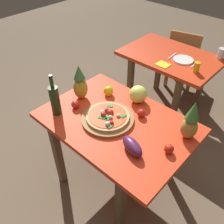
{
  "coord_description": "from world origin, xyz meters",
  "views": [
    {
      "loc": [
        0.93,
        -1.07,
        2.06
      ],
      "look_at": [
        -0.06,
        0.01,
        0.82
      ],
      "focal_mm": 38.92,
      "sensor_mm": 36.0,
      "label": 1
    }
  ],
  "objects_px": {
    "background_table": "(169,64)",
    "drinking_glass_juice": "(197,67)",
    "pineapple_left": "(191,122)",
    "dinner_plate": "(183,60)",
    "pizza_board": "(108,119)",
    "eggplant": "(132,146)",
    "tomato_beside_pepper": "(75,104)",
    "fork_utensil": "(172,56)",
    "display_table": "(117,130)",
    "knife_utensil": "(195,64)",
    "napkin_folded": "(163,64)",
    "pineapple_right": "(80,84)",
    "drinking_glass_water": "(221,53)",
    "wine_bottle": "(55,100)",
    "bell_pepper": "(108,91)",
    "dining_chair": "(184,56)",
    "pizza": "(108,116)",
    "tomato_at_corner": "(141,113)",
    "melon": "(138,94)",
    "tomato_near_board": "(169,149)"
  },
  "relations": [
    {
      "from": "background_table",
      "to": "tomato_at_corner",
      "type": "xyz_separation_m",
      "value": [
        0.39,
        -1.07,
        0.15
      ]
    },
    {
      "from": "melon",
      "to": "bell_pepper",
      "type": "xyz_separation_m",
      "value": [
        -0.25,
        -0.1,
        -0.03
      ]
    },
    {
      "from": "pizza_board",
      "to": "pineapple_left",
      "type": "height_order",
      "value": "pineapple_left"
    },
    {
      "from": "tomato_at_corner",
      "to": "fork_utensil",
      "type": "distance_m",
      "value": 1.11
    },
    {
      "from": "background_table",
      "to": "drinking_glass_juice",
      "type": "height_order",
      "value": "drinking_glass_juice"
    },
    {
      "from": "pineapple_right",
      "to": "drinking_glass_water",
      "type": "distance_m",
      "value": 1.64
    },
    {
      "from": "display_table",
      "to": "knife_utensil",
      "type": "distance_m",
      "value": 1.23
    },
    {
      "from": "background_table",
      "to": "dinner_plate",
      "type": "height_order",
      "value": "dinner_plate"
    },
    {
      "from": "background_table",
      "to": "dining_chair",
      "type": "relative_size",
      "value": 1.28
    },
    {
      "from": "pizza",
      "to": "dinner_plate",
      "type": "bearing_deg",
      "value": 92.58
    },
    {
      "from": "wine_bottle",
      "to": "bell_pepper",
      "type": "height_order",
      "value": "wine_bottle"
    },
    {
      "from": "display_table",
      "to": "pizza_board",
      "type": "relative_size",
      "value": 2.86
    },
    {
      "from": "pineapple_right",
      "to": "drinking_glass_water",
      "type": "relative_size",
      "value": 2.76
    },
    {
      "from": "tomato_near_board",
      "to": "knife_utensil",
      "type": "height_order",
      "value": "tomato_near_board"
    },
    {
      "from": "display_table",
      "to": "napkin_folded",
      "type": "xyz_separation_m",
      "value": [
        -0.22,
        0.99,
        0.1
      ]
    },
    {
      "from": "eggplant",
      "to": "drinking_glass_water",
      "type": "relative_size",
      "value": 1.74
    },
    {
      "from": "pizza_board",
      "to": "drinking_glass_juice",
      "type": "height_order",
      "value": "drinking_glass_juice"
    },
    {
      "from": "display_table",
      "to": "wine_bottle",
      "type": "bearing_deg",
      "value": -148.54
    },
    {
      "from": "pizza_board",
      "to": "drinking_glass_juice",
      "type": "relative_size",
      "value": 3.94
    },
    {
      "from": "bell_pepper",
      "to": "tomato_at_corner",
      "type": "xyz_separation_m",
      "value": [
        0.39,
        -0.04,
        -0.01
      ]
    },
    {
      "from": "dining_chair",
      "to": "pizza_board",
      "type": "bearing_deg",
      "value": 85.5
    },
    {
      "from": "drinking_glass_juice",
      "to": "knife_utensil",
      "type": "relative_size",
      "value": 0.59
    },
    {
      "from": "wine_bottle",
      "to": "drinking_glass_juice",
      "type": "relative_size",
      "value": 3.39
    },
    {
      "from": "pineapple_left",
      "to": "dinner_plate",
      "type": "relative_size",
      "value": 1.46
    },
    {
      "from": "dining_chair",
      "to": "pizza",
      "type": "bearing_deg",
      "value": 85.54
    },
    {
      "from": "tomato_beside_pepper",
      "to": "fork_utensil",
      "type": "bearing_deg",
      "value": 85.4
    },
    {
      "from": "knife_utensil",
      "to": "napkin_folded",
      "type": "relative_size",
      "value": 1.29
    },
    {
      "from": "melon",
      "to": "tomato_at_corner",
      "type": "xyz_separation_m",
      "value": [
        0.14,
        -0.14,
        -0.04
      ]
    },
    {
      "from": "dining_chair",
      "to": "knife_utensil",
      "type": "xyz_separation_m",
      "value": [
        0.43,
        -0.62,
        0.29
      ]
    },
    {
      "from": "eggplant",
      "to": "knife_utensil",
      "type": "height_order",
      "value": "eggplant"
    },
    {
      "from": "wine_bottle",
      "to": "knife_utensil",
      "type": "height_order",
      "value": "wine_bottle"
    },
    {
      "from": "melon",
      "to": "display_table",
      "type": "bearing_deg",
      "value": -83.75
    },
    {
      "from": "pizza_board",
      "to": "tomato_at_corner",
      "type": "relative_size",
      "value": 6.13
    },
    {
      "from": "background_table",
      "to": "tomato_at_corner",
      "type": "height_order",
      "value": "tomato_at_corner"
    },
    {
      "from": "dining_chair",
      "to": "tomato_at_corner",
      "type": "bearing_deg",
      "value": 92.17
    },
    {
      "from": "pineapple_left",
      "to": "pizza",
      "type": "bearing_deg",
      "value": -154.54
    },
    {
      "from": "background_table",
      "to": "dining_chair",
      "type": "bearing_deg",
      "value": 101.24
    },
    {
      "from": "pizza_board",
      "to": "knife_utensil",
      "type": "xyz_separation_m",
      "value": [
        0.08,
        1.26,
        -0.01
      ]
    },
    {
      "from": "dining_chair",
      "to": "pineapple_right",
      "type": "distance_m",
      "value": 1.87
    },
    {
      "from": "display_table",
      "to": "eggplant",
      "type": "xyz_separation_m",
      "value": [
        0.28,
        -0.16,
        0.15
      ]
    },
    {
      "from": "pizza_board",
      "to": "eggplant",
      "type": "xyz_separation_m",
      "value": [
        0.34,
        -0.12,
        0.03
      ]
    },
    {
      "from": "display_table",
      "to": "tomato_at_corner",
      "type": "distance_m",
      "value": 0.24
    },
    {
      "from": "dining_chair",
      "to": "pineapple_left",
      "type": "distance_m",
      "value": 1.9
    },
    {
      "from": "pizza_board",
      "to": "bell_pepper",
      "type": "bearing_deg",
      "value": 132.21
    },
    {
      "from": "knife_utensil",
      "to": "napkin_folded",
      "type": "height_order",
      "value": "knife_utensil"
    },
    {
      "from": "fork_utensil",
      "to": "wine_bottle",
      "type": "bearing_deg",
      "value": -98.96
    },
    {
      "from": "wine_bottle",
      "to": "bell_pepper",
      "type": "xyz_separation_m",
      "value": [
        0.14,
        0.46,
        -0.09
      ]
    },
    {
      "from": "pineapple_left",
      "to": "dinner_plate",
      "type": "distance_m",
      "value": 1.18
    },
    {
      "from": "drinking_glass_juice",
      "to": "dining_chair",
      "type": "bearing_deg",
      "value": 123.92
    },
    {
      "from": "dining_chair",
      "to": "melon",
      "type": "distance_m",
      "value": 1.62
    }
  ]
}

